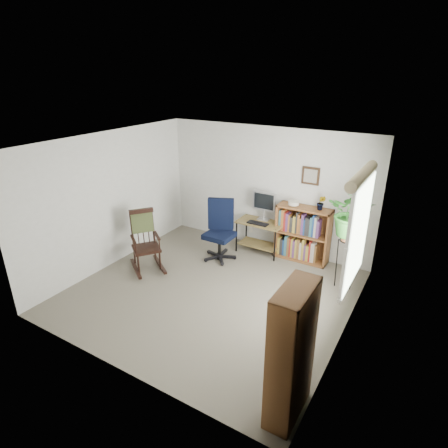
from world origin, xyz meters
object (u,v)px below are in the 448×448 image
Objects in this scene: desk at (260,237)px; tall_bookshelf at (291,354)px; office_chair at (219,231)px; low_bookshelf at (303,234)px; rocking_chair at (146,241)px.

desk is 3.76m from tall_bookshelf.
tall_bookshelf is at bearing -70.85° from office_chair.
low_bookshelf is 3.52m from tall_bookshelf.
office_chair reaches higher than low_bookshelf.
desk is 0.85m from low_bookshelf.
tall_bookshelf reaches higher than desk.
rocking_chair reaches higher than desk.
rocking_chair reaches higher than low_bookshelf.
rocking_chair is at bearing -131.38° from desk.
rocking_chair is (-0.92, -0.99, -0.03)m from office_chair.
office_chair is at bearing 133.13° from tall_bookshelf.
office_chair is 0.76× the size of tall_bookshelf.
office_chair is 3.53m from tall_bookshelf.
tall_bookshelf is (1.07, -3.34, 0.23)m from low_bookshelf.
tall_bookshelf is at bearing -72.27° from low_bookshelf.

